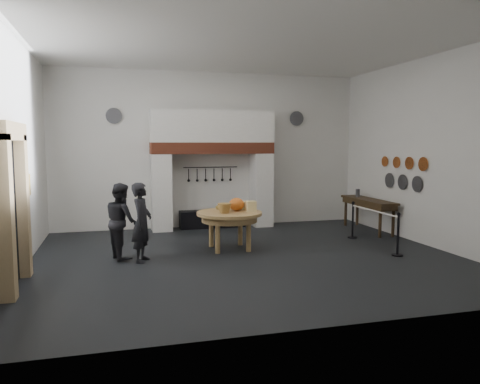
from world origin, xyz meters
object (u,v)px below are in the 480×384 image
object	(u,v)px
barrier_post_far	(353,221)
work_table	(229,213)
iron_range	(212,219)
visitor_near	(142,222)
barrier_post_near	(398,235)
visitor_far	(122,221)
side_table	(368,200)

from	to	relation	value
barrier_post_far	work_table	bearing A→B (deg)	-173.15
iron_range	visitor_near	distance (m)	4.18
iron_range	barrier_post_near	bearing A→B (deg)	-54.37
iron_range	visitor_far	world-z (taller)	visitor_far
side_table	barrier_post_far	world-z (taller)	same
iron_range	barrier_post_near	distance (m)	5.49
iron_range	work_table	world-z (taller)	work_table
work_table	barrier_post_near	distance (m)	3.77
visitor_far	barrier_post_near	distance (m)	5.98
visitor_near	barrier_post_near	distance (m)	5.51
visitor_far	barrier_post_near	xyz separation A→B (m)	(5.81, -1.37, -0.36)
work_table	visitor_near	distance (m)	2.12
iron_range	work_table	distance (m)	2.94
work_table	visitor_far	distance (m)	2.43
iron_range	side_table	world-z (taller)	side_table
iron_range	side_table	size ratio (longest dim) A/B	0.86
visitor_near	barrier_post_far	world-z (taller)	visitor_near
visitor_near	visitor_far	size ratio (longest dim) A/B	1.02
barrier_post_near	barrier_post_far	bearing A→B (deg)	90.00
work_table	barrier_post_far	size ratio (longest dim) A/B	1.68
side_table	barrier_post_far	distance (m)	1.27
side_table	barrier_post_near	xyz separation A→B (m)	(-0.90, -2.78, -0.42)
iron_range	visitor_near	size ratio (longest dim) A/B	1.15
iron_range	side_table	distance (m)	4.47
visitor_far	barrier_post_far	distance (m)	5.86
iron_range	barrier_post_near	xyz separation A→B (m)	(3.20, -4.46, 0.20)
barrier_post_near	barrier_post_far	xyz separation A→B (m)	(0.00, 2.00, 0.00)
visitor_far	barrier_post_far	world-z (taller)	visitor_far
work_table	barrier_post_far	world-z (taller)	barrier_post_far
work_table	side_table	bearing A→B (deg)	15.52
side_table	iron_range	bearing A→B (deg)	157.74
side_table	barrier_post_far	bearing A→B (deg)	-138.96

